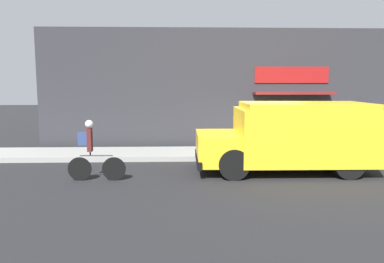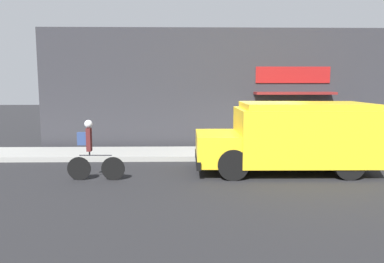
% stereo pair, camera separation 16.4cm
% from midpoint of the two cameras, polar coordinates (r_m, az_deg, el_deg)
% --- Properties ---
extents(ground_plane, '(70.00, 70.00, 0.00)m').
position_cam_midpoint_polar(ground_plane, '(13.55, 9.93, -4.46)').
color(ground_plane, '#232326').
extents(sidewalk, '(28.00, 2.15, 0.18)m').
position_cam_midpoint_polar(sidewalk, '(14.56, 9.07, -3.26)').
color(sidewalk, '#999993').
rests_on(sidewalk, ground_plane).
extents(storefront, '(17.24, 0.91, 4.99)m').
position_cam_midpoint_polar(storefront, '(15.79, 8.34, 6.37)').
color(storefront, '#2D2D33').
rests_on(storefront, ground_plane).
extents(school_bus, '(5.42, 2.80, 2.16)m').
position_cam_midpoint_polar(school_bus, '(12.01, 14.66, -0.62)').
color(school_bus, yellow).
rests_on(school_bus, ground_plane).
extents(cyclist, '(1.64, 0.23, 1.73)m').
position_cam_midpoint_polar(cyclist, '(10.97, -15.42, -2.91)').
color(cyclist, black).
rests_on(cyclist, ground_plane).
extents(trash_bin, '(0.54, 0.54, 0.82)m').
position_cam_midpoint_polar(trash_bin, '(15.10, 17.93, -1.22)').
color(trash_bin, '#2D5138').
rests_on(trash_bin, sidewalk).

